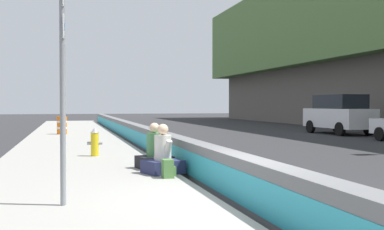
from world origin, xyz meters
name	(u,v)px	position (x,y,z in m)	size (l,w,h in m)	color
ground_plane	(251,209)	(0.00, 0.00, 0.00)	(160.00, 160.00, 0.00)	#2B2B2D
sidewalk_strip	(87,215)	(0.00, 2.65, 0.07)	(80.00, 4.40, 0.14)	gray
jersey_barrier	(251,184)	(0.00, 0.00, 0.42)	(76.00, 0.45, 0.85)	slate
route_sign_post	(63,74)	(0.45, 2.99, 2.21)	(0.44, 0.09, 3.60)	gray
fire_hydrant	(95,141)	(7.60, 2.11, 0.59)	(0.26, 0.46, 0.88)	gold
seated_person_foreground	(163,158)	(3.46, 0.80, 0.50)	(0.92, 1.00, 1.14)	#23284C
seated_person_middle	(154,154)	(4.39, 0.83, 0.49)	(0.84, 0.93, 1.13)	black
backpack	(168,169)	(2.79, 0.81, 0.33)	(0.32, 0.28, 0.40)	#4C7A3D
construction_barrel	(62,125)	(19.00, 3.21, 0.62)	(0.54, 0.54, 0.95)	orange
parked_car_fourth	(339,114)	(17.25, -12.30, 1.18)	(4.86, 2.18, 2.28)	silver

